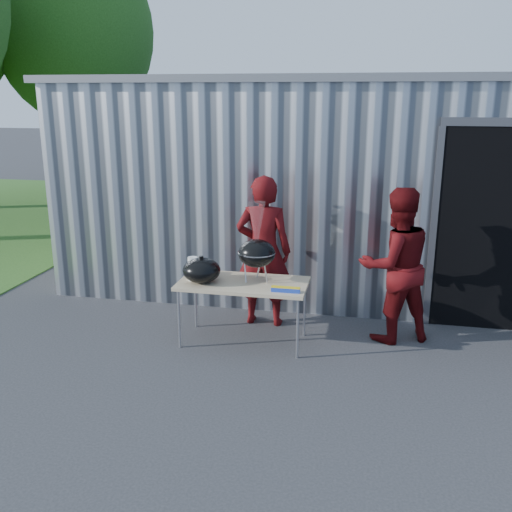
% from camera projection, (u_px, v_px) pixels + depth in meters
% --- Properties ---
extents(ground, '(80.00, 80.00, 0.00)m').
position_uv_depth(ground, '(241.00, 367.00, 6.20)').
color(ground, '#2E2E30').
extents(building, '(8.20, 6.20, 3.10)m').
position_uv_depth(building, '(351.00, 173.00, 9.92)').
color(building, silver).
rests_on(building, ground).
extents(tree_far, '(4.07, 4.07, 6.74)m').
position_uv_depth(tree_far, '(75.00, 33.00, 14.74)').
color(tree_far, '#442D19').
rests_on(tree_far, ground).
extents(folding_table, '(1.50, 0.75, 0.75)m').
position_uv_depth(folding_table, '(243.00, 285.00, 6.65)').
color(folding_table, tan).
rests_on(folding_table, ground).
extents(kettle_grill, '(0.44, 0.44, 0.94)m').
position_uv_depth(kettle_grill, '(257.00, 246.00, 6.56)').
color(kettle_grill, black).
rests_on(kettle_grill, folding_table).
extents(grill_lid, '(0.44, 0.44, 0.32)m').
position_uv_depth(grill_lid, '(202.00, 270.00, 6.60)').
color(grill_lid, black).
rests_on(grill_lid, folding_table).
extents(paper_towels, '(0.12, 0.12, 0.28)m').
position_uv_depth(paper_towels, '(193.00, 269.00, 6.67)').
color(paper_towels, white).
rests_on(paper_towels, folding_table).
extents(white_tub, '(0.20, 0.15, 0.10)m').
position_uv_depth(white_tub, '(202.00, 271.00, 6.90)').
color(white_tub, white).
rests_on(white_tub, folding_table).
extents(foil_box, '(0.32, 0.06, 0.06)m').
position_uv_depth(foil_box, '(286.00, 289.00, 6.29)').
color(foil_box, '#1A39AC').
rests_on(foil_box, folding_table).
extents(person_cook, '(0.70, 0.46, 1.92)m').
position_uv_depth(person_cook, '(264.00, 251.00, 7.15)').
color(person_cook, '#4E090C').
rests_on(person_cook, ground).
extents(person_bystander, '(1.11, 1.01, 1.85)m').
position_uv_depth(person_bystander, '(396.00, 265.00, 6.68)').
color(person_bystander, '#4E090C').
rests_on(person_bystander, ground).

